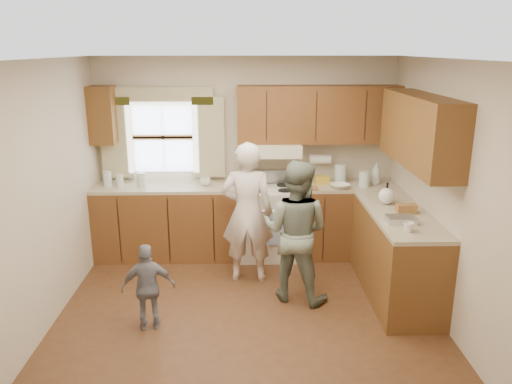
{
  "coord_description": "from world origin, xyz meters",
  "views": [
    {
      "loc": [
        -0.01,
        -4.58,
        2.6
      ],
      "look_at": [
        0.1,
        0.4,
        1.15
      ],
      "focal_mm": 35.0,
      "sensor_mm": 36.0,
      "label": 1
    }
  ],
  "objects_px": {
    "woman_right": "(296,231)",
    "stove": "(270,221)",
    "woman_left": "(247,213)",
    "child": "(148,287)"
  },
  "relations": [
    {
      "from": "woman_right",
      "to": "stove",
      "type": "bearing_deg",
      "value": -55.6
    },
    {
      "from": "woman_left",
      "to": "woman_right",
      "type": "distance_m",
      "value": 0.68
    },
    {
      "from": "stove",
      "to": "woman_right",
      "type": "relative_size",
      "value": 0.71
    },
    {
      "from": "woman_right",
      "to": "child",
      "type": "height_order",
      "value": "woman_right"
    },
    {
      "from": "stove",
      "to": "woman_left",
      "type": "height_order",
      "value": "woman_left"
    },
    {
      "from": "stove",
      "to": "woman_left",
      "type": "relative_size",
      "value": 0.66
    },
    {
      "from": "woman_left",
      "to": "child",
      "type": "xyz_separation_m",
      "value": [
        -0.94,
        -1.04,
        -0.38
      ]
    },
    {
      "from": "stove",
      "to": "child",
      "type": "relative_size",
      "value": 1.25
    },
    {
      "from": "woman_right",
      "to": "child",
      "type": "xyz_separation_m",
      "value": [
        -1.44,
        -0.59,
        -0.33
      ]
    },
    {
      "from": "child",
      "to": "woman_left",
      "type": "bearing_deg",
      "value": -139.0
    }
  ]
}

